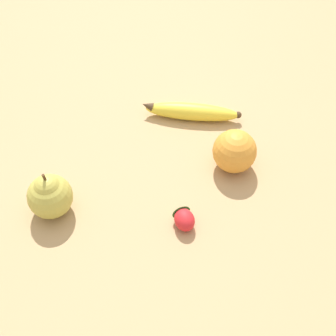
# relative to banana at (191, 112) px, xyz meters

# --- Properties ---
(ground_plane) EXTENTS (3.00, 3.00, 0.00)m
(ground_plane) POSITION_rel_banana_xyz_m (0.05, -0.11, -0.02)
(ground_plane) COLOR tan
(banana) EXTENTS (0.14, 0.19, 0.04)m
(banana) POSITION_rel_banana_xyz_m (0.00, 0.00, 0.00)
(banana) COLOR yellow
(banana) RESTS_ON ground_plane
(orange) EXTENTS (0.08, 0.08, 0.08)m
(orange) POSITION_rel_banana_xyz_m (0.16, 0.01, 0.02)
(orange) COLOR orange
(orange) RESTS_ON ground_plane
(pear) EXTENTS (0.08, 0.08, 0.10)m
(pear) POSITION_rel_banana_xyz_m (0.11, -0.34, 0.03)
(pear) COLOR #B7AD47
(pear) RESTS_ON ground_plane
(strawberry) EXTENTS (0.05, 0.04, 0.04)m
(strawberry) POSITION_rel_banana_xyz_m (0.24, -0.14, -0.00)
(strawberry) COLOR red
(strawberry) RESTS_ON ground_plane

